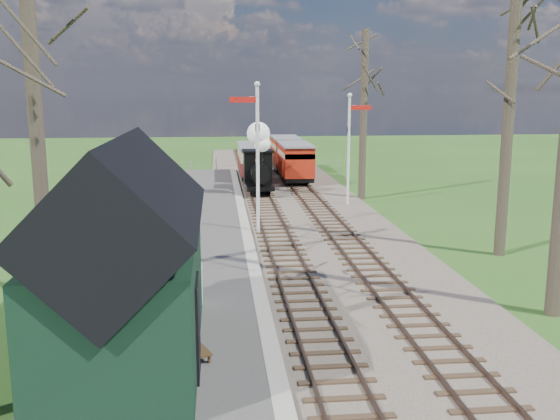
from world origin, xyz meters
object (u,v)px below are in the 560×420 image
Objects in this scene: sign_board at (200,283)px; semaphore_near at (256,147)px; red_carriage_b at (286,153)px; station_shed at (126,264)px; semaphore_far at (350,141)px; red_carriage_a at (295,161)px; person at (181,312)px; bench at (191,341)px; coach at (253,159)px; locomotive at (259,162)px.

semaphore_near is at bearing 76.80° from sign_board.
station_shed is at bearing -102.35° from red_carriage_b.
semaphore_far is 8.42m from red_carriage_a.
semaphore_far is (5.14, 6.00, -0.27)m from semaphore_near.
person is (-0.39, -2.26, 0.04)m from sign_board.
station_shed is 32.26m from red_carriage_b.
bench is at bearing -161.36° from person.
station_shed is 12.58m from semaphore_near.
sign_board is (-2.84, -24.66, -0.57)m from coach.
coach is at bearing 83.44° from sign_board.
sign_board is at bearing -96.56° from coach.
red_carriage_b is (2.61, 9.72, -0.45)m from locomotive.
red_carriage_b is (-1.77, 13.50, -1.94)m from semaphore_far.
sign_board is 0.93× the size of bench.
coach is 27.12m from person.
red_carriage_a is (3.37, 14.00, -2.21)m from semaphore_near.
semaphore_near reaches higher than coach.
coach is (-4.37, 9.84, -1.98)m from semaphore_far.
locomotive is 4.98m from red_carriage_a.
locomotive is 0.84× the size of red_carriage_a.
person is at bearing -113.99° from semaphore_far.
semaphore_near is at bearing -103.53° from red_carriage_a.
red_carriage_a reaches higher than bench.
person is (-5.83, -25.08, -0.57)m from red_carriage_a.
semaphore_far reaches higher than red_carriage_a.
red_carriage_b is 31.14m from person.
locomotive is at bearing -105.04° from red_carriage_b.
locomotive is (-4.39, 3.78, -1.49)m from semaphore_far.
bench is at bearing -102.04° from red_carriage_a.
semaphore_far is 4.49× the size of person.
semaphore_far is at bearing -82.51° from red_carriage_b.
semaphore_far is at bearing -19.27° from person.
coach is (4.30, 27.84, -0.90)m from station_shed.
red_carriage_b is at bearing -6.07° from person.
semaphore_near is (3.53, 12.00, 1.35)m from station_shed.
semaphore_far is at bearing 67.94° from bench.
semaphore_far reaches higher than locomotive.
station_shed is at bearing 135.41° from person.
person reaches higher than bench.
station_shed reaches higher than locomotive.
bench is (-2.96, -21.90, -1.33)m from locomotive.
person is at bearing -98.76° from locomotive.
locomotive reaches higher than red_carriage_a.
semaphore_far is at bearing -40.77° from locomotive.
semaphore_far is 13.75m from red_carriage_b.
coach is at bearing -125.38° from red_carriage_b.
red_carriage_a is at bearing -90.00° from red_carriage_b.
sign_board is (-5.44, -22.82, -0.61)m from red_carriage_a.
coach is at bearing -2.11° from person.
semaphore_far reaches higher than person.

